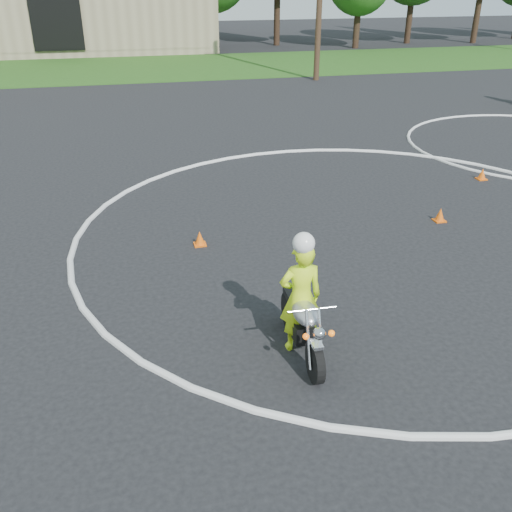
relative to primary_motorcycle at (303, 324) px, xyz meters
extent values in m
plane|color=black|center=(2.59, 0.81, -0.48)|extent=(120.00, 120.00, 0.00)
cube|color=#1E4714|center=(2.59, 27.81, -0.47)|extent=(120.00, 10.00, 0.02)
torus|color=silver|center=(2.59, 3.81, -0.48)|extent=(12.12, 12.12, 0.12)
cylinder|color=black|center=(-0.02, -0.63, -0.20)|extent=(0.13, 0.57, 0.57)
cylinder|color=black|center=(0.01, 0.70, -0.20)|extent=(0.13, 0.57, 0.57)
cube|color=black|center=(0.00, 0.08, -0.11)|extent=(0.28, 0.53, 0.28)
ellipsoid|color=#B5B5BA|center=(-0.01, -0.11, 0.25)|extent=(0.35, 0.61, 0.27)
cube|color=black|center=(0.00, 0.37, 0.22)|extent=(0.26, 0.57, 0.09)
cylinder|color=white|center=(-0.10, -0.55, 0.13)|extent=(0.05, 0.34, 0.76)
cylinder|color=white|center=(0.07, -0.55, 0.13)|extent=(0.05, 0.34, 0.76)
cube|color=white|center=(-0.02, -0.65, 0.10)|extent=(0.14, 0.21, 0.05)
cylinder|color=white|center=(-0.01, -0.39, 0.48)|extent=(0.66, 0.05, 0.03)
sphere|color=silver|center=(-0.02, -0.72, 0.32)|extent=(0.17, 0.17, 0.17)
sphere|color=#DD540B|center=(-0.19, -0.70, 0.29)|extent=(0.09, 0.09, 0.09)
sphere|color=#DD5E0B|center=(0.15, -0.71, 0.29)|extent=(0.09, 0.09, 0.09)
cylinder|color=white|center=(0.16, 0.46, -0.20)|extent=(0.09, 0.76, 0.08)
imported|color=#D4FF1A|center=(0.00, 0.14, 0.35)|extent=(0.62, 0.41, 1.68)
sphere|color=white|center=(0.00, 0.09, 1.22)|extent=(0.30, 0.30, 0.30)
cone|color=#F35D0C|center=(4.39, 3.92, -0.33)|extent=(0.22, 0.22, 0.30)
cube|color=#F35D0C|center=(4.39, 3.92, -0.47)|extent=(0.24, 0.24, 0.03)
cone|color=#F35D0C|center=(6.90, 6.20, -0.33)|extent=(0.22, 0.22, 0.30)
cube|color=#F35D0C|center=(6.90, 6.20, -0.47)|extent=(0.24, 0.24, 0.03)
cone|color=#F35D0C|center=(-0.90, 3.91, -0.33)|extent=(0.22, 0.22, 0.30)
cube|color=#F35D0C|center=(-0.90, 3.91, -0.47)|extent=(0.24, 0.24, 0.03)
cube|color=black|center=(-5.41, 32.71, 1.52)|extent=(3.00, 0.16, 3.00)
cylinder|color=#382619|center=(4.59, 34.81, 1.14)|extent=(0.44, 0.44, 3.24)
cylinder|color=#382619|center=(9.59, 36.81, 1.50)|extent=(0.44, 0.44, 3.96)
cylinder|color=#382619|center=(14.59, 33.81, 0.96)|extent=(0.44, 0.44, 2.88)
cylinder|color=#382619|center=(19.59, 35.81, 1.32)|extent=(0.44, 0.44, 3.60)
cylinder|color=#382619|center=(24.59, 34.81, 1.68)|extent=(0.44, 0.44, 4.32)
cylinder|color=#382619|center=(0.59, 35.81, 0.96)|extent=(0.44, 0.44, 2.88)
camera|label=1|loc=(-2.18, -6.38, 4.43)|focal=40.00mm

